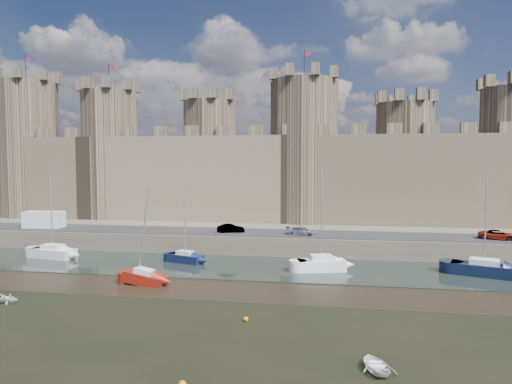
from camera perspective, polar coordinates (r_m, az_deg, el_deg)
ground at (r=30.85m, az=-3.54°, el=-19.79°), size 160.00×160.00×0.00m
water_channel at (r=53.38m, az=2.22°, el=-9.50°), size 160.00×12.00×0.08m
quay at (r=88.49m, az=5.06°, el=-3.38°), size 160.00×60.00×2.50m
road at (r=62.65m, az=3.34°, el=-5.17°), size 160.00×7.00×0.10m
castle at (r=75.88m, az=3.97°, el=3.32°), size 108.50×11.00×29.00m
car_0 at (r=75.56m, az=-25.45°, el=-3.53°), size 4.05×2.11×1.32m
car_1 at (r=63.13m, az=-3.18°, el=-4.58°), size 3.99×2.33×1.24m
car_2 at (r=61.03m, az=5.76°, el=-4.91°), size 4.37×2.51×1.19m
car_3 at (r=64.98m, az=27.97°, el=-4.78°), size 4.92×3.35×1.25m
van at (r=74.42m, az=-24.98°, el=-3.17°), size 5.85×2.69×2.48m
sailboat_0 at (r=64.06m, az=-24.06°, el=-6.86°), size 6.14×3.21×10.92m
sailboat_1 at (r=56.71m, az=-8.85°, el=-8.04°), size 4.76×3.00×8.91m
sailboat_2 at (r=52.34m, az=8.16°, el=-8.86°), size 5.66×3.38×11.45m
sailboat_3 at (r=55.46m, az=26.63°, el=-8.53°), size 7.02×4.66×11.47m
sailboat_4 at (r=47.97m, az=-13.77°, el=-10.29°), size 4.47×2.26×10.00m
dinghy_2 at (r=29.78m, az=14.73°, el=-20.19°), size 2.63×3.26×0.60m
dinghy_3 at (r=46.16m, az=-28.33°, el=-11.65°), size 1.61×1.42×0.80m
buoy_1 at (r=36.58m, az=-1.29°, el=-15.60°), size 0.38×0.38×0.38m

